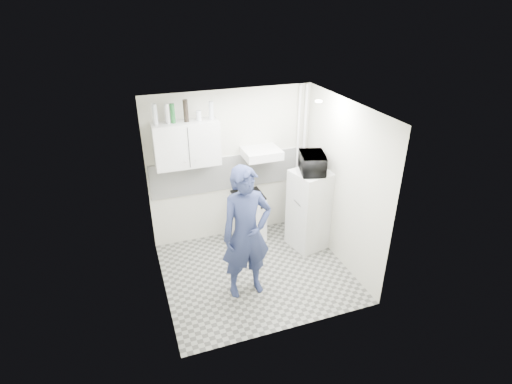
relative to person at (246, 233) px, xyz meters
name	(u,v)px	position (x,y,z in m)	size (l,w,h in m)	color
floor	(256,272)	(0.26, 0.35, -0.98)	(2.80, 2.80, 0.00)	gray
ceiling	(256,109)	(0.26, 0.35, 1.62)	(2.80, 2.80, 0.00)	white
wall_back	(231,166)	(0.26, 1.60, 0.32)	(2.80, 2.80, 0.00)	beige
wall_left	(156,215)	(-1.14, 0.35, 0.32)	(2.60, 2.60, 0.00)	beige
wall_right	(342,185)	(1.66, 0.35, 0.32)	(2.60, 2.60, 0.00)	beige
person	(246,233)	(0.00, 0.00, 0.00)	(0.72, 0.47, 1.97)	navy
stove	(248,217)	(0.47, 1.35, -0.57)	(0.52, 0.52, 0.83)	silver
fridge	(309,210)	(1.36, 0.79, -0.30)	(0.57, 0.57, 1.37)	silver
stove_top	(248,195)	(0.47, 1.35, -0.14)	(0.50, 0.50, 0.03)	black
saucepan	(243,191)	(0.40, 1.39, -0.07)	(0.19, 0.19, 0.10)	silver
microwave	(313,163)	(1.36, 0.79, 0.54)	(0.37, 0.55, 0.31)	black
bottle_a	(155,115)	(-0.91, 1.42, 1.37)	(0.07, 0.07, 0.31)	#B2B7BC
bottle_b	(167,114)	(-0.73, 1.42, 1.36)	(0.08, 0.08, 0.29)	silver
bottle_c	(173,113)	(-0.65, 1.42, 1.36)	(0.07, 0.07, 0.29)	#144C1E
bottle_d	(186,111)	(-0.46, 1.42, 1.38)	(0.07, 0.07, 0.33)	black
canister_b	(199,116)	(-0.27, 1.42, 1.29)	(0.08, 0.08, 0.15)	#B2B7BC
bottle_e	(211,110)	(-0.08, 1.42, 1.35)	(0.07, 0.07, 0.27)	#B2B7BC
upper_cabinet	(187,144)	(-0.49, 1.42, 0.87)	(1.00, 0.35, 0.70)	silver
range_hood	(262,153)	(0.71, 1.35, 0.59)	(0.60, 0.50, 0.14)	silver
backsplash	(232,172)	(0.26, 1.58, 0.22)	(2.74, 0.03, 0.60)	white
pipe_a	(303,158)	(1.56, 1.52, 0.32)	(0.05, 0.05, 2.60)	silver
pipe_b	(297,159)	(1.44, 1.52, 0.32)	(0.04, 0.04, 2.60)	silver
ceiling_spot_fixture	(319,101)	(1.26, 0.55, 1.59)	(0.10, 0.10, 0.02)	white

